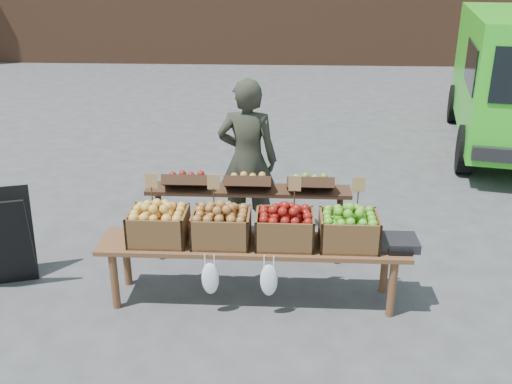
# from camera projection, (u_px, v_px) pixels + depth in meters

# --- Properties ---
(ground) EXTENTS (80.00, 80.00, 0.00)m
(ground) POSITION_uv_depth(u_px,v_px,m) (201.00, 297.00, 5.22)
(ground) COLOR #48484A
(vendor) EXTENTS (0.68, 0.48, 1.77)m
(vendor) POSITION_uv_depth(u_px,v_px,m) (248.00, 160.00, 6.10)
(vendor) COLOR #2B2D22
(vendor) RESTS_ON ground
(back_table) EXTENTS (2.10, 0.44, 1.04)m
(back_table) POSITION_uv_depth(u_px,v_px,m) (248.00, 214.00, 5.67)
(back_table) COLOR #3B2417
(back_table) RESTS_ON ground
(display_bench) EXTENTS (2.70, 0.56, 0.57)m
(display_bench) POSITION_uv_depth(u_px,v_px,m) (253.00, 271.00, 5.09)
(display_bench) COLOR brown
(display_bench) RESTS_ON ground
(crate_golden_apples) EXTENTS (0.50, 0.40, 0.28)m
(crate_golden_apples) POSITION_uv_depth(u_px,v_px,m) (159.00, 226.00, 4.97)
(crate_golden_apples) COLOR gold
(crate_golden_apples) RESTS_ON display_bench
(crate_russet_pears) EXTENTS (0.50, 0.40, 0.28)m
(crate_russet_pears) POSITION_uv_depth(u_px,v_px,m) (221.00, 228.00, 4.95)
(crate_russet_pears) COLOR #A57030
(crate_russet_pears) RESTS_ON display_bench
(crate_red_apples) EXTENTS (0.50, 0.40, 0.28)m
(crate_red_apples) POSITION_uv_depth(u_px,v_px,m) (285.00, 229.00, 4.92)
(crate_red_apples) COLOR #610F0A
(crate_red_apples) RESTS_ON display_bench
(crate_green_apples) EXTENTS (0.50, 0.40, 0.28)m
(crate_green_apples) POSITION_uv_depth(u_px,v_px,m) (349.00, 231.00, 4.89)
(crate_green_apples) COLOR #3A9A17
(crate_green_apples) RESTS_ON display_bench
(weighing_scale) EXTENTS (0.34, 0.30, 0.08)m
(weighing_scale) POSITION_uv_depth(u_px,v_px,m) (398.00, 242.00, 4.91)
(weighing_scale) COLOR black
(weighing_scale) RESTS_ON display_bench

